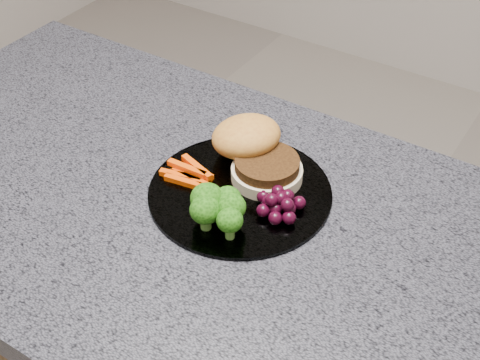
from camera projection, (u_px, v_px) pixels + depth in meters
countertop at (214, 226)px, 0.93m from camera, size 1.20×0.60×0.04m
plate at (240, 192)px, 0.94m from camera, size 0.26×0.26×0.01m
burger at (253, 150)px, 0.97m from camera, size 0.18×0.16×0.06m
carrot_sticks at (189, 174)px, 0.96m from camera, size 0.08×0.05×0.02m
broccoli at (218, 206)px, 0.87m from camera, size 0.09×0.07×0.05m
grape_bunch at (279, 204)px, 0.90m from camera, size 0.07×0.06×0.03m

